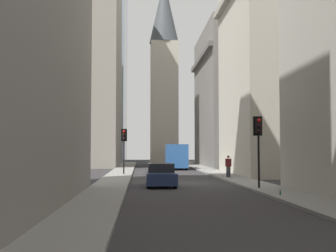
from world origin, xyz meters
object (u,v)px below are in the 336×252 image
object	(u,v)px
traffic_light_foreground	(258,135)
traffic_light_midblock	(124,141)
delivery_truck	(176,157)
sedan_navy	(161,176)
pedestrian	(228,165)
discarded_bottle	(280,193)

from	to	relation	value
traffic_light_foreground	traffic_light_midblock	distance (m)	16.51
delivery_truck	sedan_navy	size ratio (longest dim) A/B	1.50
traffic_light_foreground	delivery_truck	bearing A→B (deg)	5.59
traffic_light_midblock	pedestrian	distance (m)	9.86
delivery_truck	sedan_navy	world-z (taller)	delivery_truck
pedestrian	traffic_light_midblock	bearing A→B (deg)	58.51
pedestrian	traffic_light_foreground	bearing A→B (deg)	179.08
sedan_navy	discarded_bottle	distance (m)	8.75
traffic_light_foreground	sedan_navy	bearing A→B (deg)	61.16
traffic_light_foreground	pedestrian	bearing A→B (deg)	-0.92
delivery_truck	traffic_light_foreground	distance (m)	26.39
discarded_bottle	traffic_light_midblock	bearing A→B (deg)	23.49
pedestrian	discarded_bottle	bearing A→B (deg)	178.99
traffic_light_foreground	traffic_light_midblock	world-z (taller)	traffic_light_foreground
traffic_light_foreground	discarded_bottle	size ratio (longest dim) A/B	14.87
sedan_navy	pedestrian	world-z (taller)	pedestrian
pedestrian	discarded_bottle	size ratio (longest dim) A/B	6.25
pedestrian	discarded_bottle	distance (m)	13.39
sedan_navy	traffic_light_foreground	xyz separation A→B (m)	(-2.96, -5.37, 2.43)
traffic_light_foreground	pedestrian	xyz separation A→B (m)	(9.35, -0.15, -2.03)
sedan_navy	traffic_light_foreground	distance (m)	6.59
traffic_light_foreground	traffic_light_midblock	size ratio (longest dim) A/B	1.01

